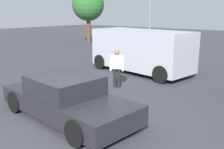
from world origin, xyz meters
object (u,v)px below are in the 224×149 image
at_px(van_white, 141,50).
at_px(pedestrian, 117,65).
at_px(light_post_near, 150,4).
at_px(sedan_foreground, 67,99).

bearing_deg(van_white, pedestrian, 112.55).
xyz_separation_m(van_white, light_post_near, (-8.19, 14.32, 2.64)).
bearing_deg(pedestrian, light_post_near, -3.82).
relative_size(van_white, pedestrian, 3.52).
bearing_deg(light_post_near, sedan_foreground, -64.59).
distance_m(van_white, pedestrian, 3.01).
bearing_deg(light_post_near, pedestrian, -62.54).
height_order(van_white, pedestrian, van_white).
xyz_separation_m(van_white, pedestrian, (0.76, -2.90, -0.23)).
relative_size(van_white, light_post_near, 0.99).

